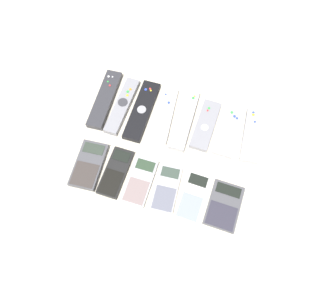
{
  "coord_description": "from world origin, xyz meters",
  "views": [
    {
      "loc": [
        0.11,
        -0.36,
        0.91
      ],
      "look_at": [
        0.0,
        0.03,
        0.01
      ],
      "focal_mm": 35.0,
      "sensor_mm": 36.0,
      "label": 1
    }
  ],
  "objects_px": {
    "remote_4": "(184,120)",
    "calculator_3": "(167,188)",
    "calculator_1": "(116,172)",
    "remote_1": "(122,106)",
    "remote_2": "(142,111)",
    "remote_7": "(252,136)",
    "calculator_2": "(140,181)",
    "calculator_5": "(224,206)",
    "calculator_0": "(89,165)",
    "calculator_4": "(193,196)",
    "remote_6": "(229,130)",
    "remote_5": "(206,125)",
    "remote_3": "(164,115)",
    "remote_0": "(105,99)"
  },
  "relations": [
    {
      "from": "calculator_4",
      "to": "remote_5",
      "type": "bearing_deg",
      "value": 97.58
    },
    {
      "from": "remote_6",
      "to": "calculator_3",
      "type": "height_order",
      "value": "remote_6"
    },
    {
      "from": "remote_3",
      "to": "calculator_4",
      "type": "height_order",
      "value": "remote_3"
    },
    {
      "from": "remote_2",
      "to": "remote_7",
      "type": "distance_m",
      "value": 0.35
    },
    {
      "from": "remote_2",
      "to": "calculator_0",
      "type": "distance_m",
      "value": 0.24
    },
    {
      "from": "remote_6",
      "to": "calculator_5",
      "type": "height_order",
      "value": "remote_6"
    },
    {
      "from": "calculator_1",
      "to": "calculator_5",
      "type": "height_order",
      "value": "calculator_1"
    },
    {
      "from": "remote_0",
      "to": "calculator_3",
      "type": "height_order",
      "value": "remote_0"
    },
    {
      "from": "remote_7",
      "to": "calculator_0",
      "type": "distance_m",
      "value": 0.5
    },
    {
      "from": "remote_5",
      "to": "calculator_0",
      "type": "bearing_deg",
      "value": -140.46
    },
    {
      "from": "remote_4",
      "to": "remote_6",
      "type": "height_order",
      "value": "remote_4"
    },
    {
      "from": "remote_4",
      "to": "calculator_0",
      "type": "height_order",
      "value": "remote_4"
    },
    {
      "from": "remote_2",
      "to": "calculator_2",
      "type": "relative_size",
      "value": 1.52
    },
    {
      "from": "calculator_0",
      "to": "calculator_5",
      "type": "bearing_deg",
      "value": -4.09
    },
    {
      "from": "calculator_3",
      "to": "calculator_5",
      "type": "bearing_deg",
      "value": -3.77
    },
    {
      "from": "remote_3",
      "to": "remote_7",
      "type": "bearing_deg",
      "value": -3.28
    },
    {
      "from": "calculator_1",
      "to": "calculator_3",
      "type": "height_order",
      "value": "same"
    },
    {
      "from": "remote_4",
      "to": "calculator_5",
      "type": "height_order",
      "value": "remote_4"
    },
    {
      "from": "calculator_4",
      "to": "calculator_5",
      "type": "height_order",
      "value": "calculator_4"
    },
    {
      "from": "calculator_4",
      "to": "remote_2",
      "type": "bearing_deg",
      "value": 137.79
    },
    {
      "from": "remote_0",
      "to": "calculator_1",
      "type": "height_order",
      "value": "remote_0"
    },
    {
      "from": "calculator_5",
      "to": "remote_3",
      "type": "bearing_deg",
      "value": 139.28
    },
    {
      "from": "remote_0",
      "to": "calculator_2",
      "type": "height_order",
      "value": "remote_0"
    },
    {
      "from": "calculator_4",
      "to": "remote_7",
      "type": "bearing_deg",
      "value": 64.71
    },
    {
      "from": "remote_7",
      "to": "calculator_0",
      "type": "height_order",
      "value": "remote_7"
    },
    {
      "from": "remote_2",
      "to": "calculator_4",
      "type": "height_order",
      "value": "remote_2"
    },
    {
      "from": "remote_2",
      "to": "calculator_4",
      "type": "distance_m",
      "value": 0.32
    },
    {
      "from": "calculator_0",
      "to": "remote_7",
      "type": "bearing_deg",
      "value": 24.13
    },
    {
      "from": "remote_2",
      "to": "calculator_5",
      "type": "xyz_separation_m",
      "value": [
        0.31,
        -0.23,
        -0.0
      ]
    },
    {
      "from": "remote_6",
      "to": "remote_2",
      "type": "bearing_deg",
      "value": -175.48
    },
    {
      "from": "calculator_2",
      "to": "calculator_4",
      "type": "relative_size",
      "value": 0.98
    },
    {
      "from": "remote_4",
      "to": "calculator_1",
      "type": "bearing_deg",
      "value": -124.25
    },
    {
      "from": "remote_4",
      "to": "calculator_3",
      "type": "relative_size",
      "value": 1.51
    },
    {
      "from": "remote_3",
      "to": "calculator_0",
      "type": "relative_size",
      "value": 1.34
    },
    {
      "from": "calculator_2",
      "to": "remote_1",
      "type": "bearing_deg",
      "value": 121.78
    },
    {
      "from": "calculator_1",
      "to": "calculator_4",
      "type": "bearing_deg",
      "value": -0.23
    },
    {
      "from": "remote_6",
      "to": "calculator_0",
      "type": "relative_size",
      "value": 1.25
    },
    {
      "from": "calculator_2",
      "to": "calculator_4",
      "type": "height_order",
      "value": "calculator_2"
    },
    {
      "from": "remote_1",
      "to": "remote_3",
      "type": "relative_size",
      "value": 1.05
    },
    {
      "from": "calculator_3",
      "to": "calculator_5",
      "type": "distance_m",
      "value": 0.17
    },
    {
      "from": "remote_5",
      "to": "calculator_1",
      "type": "xyz_separation_m",
      "value": [
        -0.22,
        -0.22,
        -0.0
      ]
    },
    {
      "from": "calculator_2",
      "to": "calculator_5",
      "type": "height_order",
      "value": "calculator_2"
    },
    {
      "from": "remote_4",
      "to": "remote_6",
      "type": "xyz_separation_m",
      "value": [
        0.14,
        0.0,
        -0.0
      ]
    },
    {
      "from": "remote_7",
      "to": "calculator_4",
      "type": "height_order",
      "value": "remote_7"
    },
    {
      "from": "remote_5",
      "to": "remote_7",
      "type": "relative_size",
      "value": 0.97
    },
    {
      "from": "remote_1",
      "to": "remote_4",
      "type": "xyz_separation_m",
      "value": [
        0.2,
        0.0,
        0.0
      ]
    },
    {
      "from": "remote_5",
      "to": "calculator_4",
      "type": "distance_m",
      "value": 0.23
    },
    {
      "from": "calculator_1",
      "to": "calculator_3",
      "type": "relative_size",
      "value": 1.09
    },
    {
      "from": "remote_7",
      "to": "calculator_3",
      "type": "xyz_separation_m",
      "value": [
        -0.21,
        -0.23,
        -0.0
      ]
    },
    {
      "from": "remote_3",
      "to": "remote_6",
      "type": "distance_m",
      "value": 0.21
    }
  ]
}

